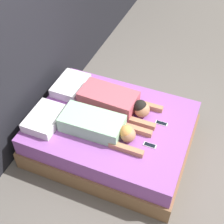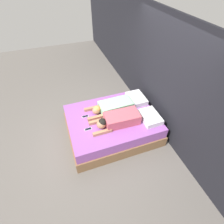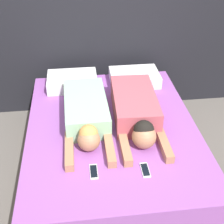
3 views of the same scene
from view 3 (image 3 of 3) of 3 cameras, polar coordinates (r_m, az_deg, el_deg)
ground_plane at (r=3.25m, az=0.00°, el=-10.05°), size 12.00×12.00×0.00m
wall_back at (r=3.62m, az=-2.38°, el=18.87°), size 12.00×0.06×2.60m
bed at (r=3.07m, az=0.00°, el=-6.53°), size 1.61×2.06×0.54m
pillow_head_left at (r=3.50m, az=-7.26°, el=5.64°), size 0.54×0.39×0.12m
pillow_head_right at (r=3.55m, az=4.12°, el=6.33°), size 0.54×0.39×0.12m
person_left at (r=2.88m, az=-4.70°, el=-0.31°), size 0.41×1.12×0.22m
person_right at (r=2.90m, az=4.42°, el=0.26°), size 0.42×1.09×0.24m
cell_phone_left at (r=2.44m, az=-3.36°, el=-10.83°), size 0.06×0.16×0.01m
cell_phone_right at (r=2.47m, az=6.08°, el=-10.50°), size 0.06×0.16×0.01m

